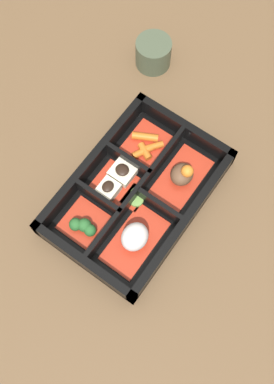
{
  "coord_description": "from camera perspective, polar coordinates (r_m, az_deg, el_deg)",
  "views": [
    {
      "loc": [
        0.22,
        0.16,
        0.75
      ],
      "look_at": [
        0.0,
        0.0,
        0.03
      ],
      "focal_mm": 42.0,
      "sensor_mm": 36.0,
      "label": 1
    }
  ],
  "objects": [
    {
      "name": "bowl_pickles",
      "position": [
        0.78,
        -0.16,
        -0.8
      ],
      "size": [
        0.04,
        0.03,
        0.01
      ],
      "color": "#B22D19",
      "rests_on": "bento_base"
    },
    {
      "name": "bowl_stew",
      "position": [
        0.79,
        5.74,
        2.08
      ],
      "size": [
        0.12,
        0.07,
        0.05
      ],
      "color": "#B22D19",
      "rests_on": "bento_base"
    },
    {
      "name": "bowl_rice",
      "position": [
        0.74,
        -0.28,
        -5.86
      ],
      "size": [
        0.12,
        0.07,
        0.05
      ],
      "color": "#B22D19",
      "rests_on": "bento_base"
    },
    {
      "name": "bento_rim",
      "position": [
        0.78,
        -0.1,
        -0.02
      ],
      "size": [
        0.31,
        0.21,
        0.05
      ],
      "color": "black",
      "rests_on": "ground_plane"
    },
    {
      "name": "bowl_tofu",
      "position": [
        0.79,
        -2.75,
        1.34
      ],
      "size": [
        0.08,
        0.07,
        0.03
      ],
      "color": "#B22D19",
      "rests_on": "bento_base"
    },
    {
      "name": "ground_plane",
      "position": [
        0.8,
        0.0,
        -0.64
      ],
      "size": [
        3.0,
        3.0,
        0.0
      ],
      "primitive_type": "plane",
      "color": "brown"
    },
    {
      "name": "bento_base",
      "position": [
        0.8,
        0.0,
        -0.51
      ],
      "size": [
        0.31,
        0.21,
        0.01
      ],
      "color": "black",
      "rests_on": "ground_plane"
    },
    {
      "name": "bowl_greens",
      "position": [
        0.77,
        -6.78,
        -4.18
      ],
      "size": [
        0.07,
        0.07,
        0.03
      ],
      "color": "#B22D19",
      "rests_on": "bento_base"
    },
    {
      "name": "tea_cup",
      "position": [
        0.92,
        2.09,
        17.26
      ],
      "size": [
        0.07,
        0.07,
        0.06
      ],
      "color": "#424C38",
      "rests_on": "ground_plane"
    },
    {
      "name": "bowl_carrots",
      "position": [
        0.82,
        1.18,
        5.99
      ],
      "size": [
        0.08,
        0.07,
        0.02
      ],
      "color": "#B22D19",
      "rests_on": "bento_base"
    }
  ]
}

